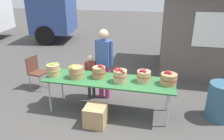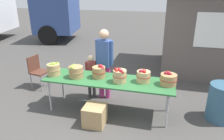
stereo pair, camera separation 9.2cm
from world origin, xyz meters
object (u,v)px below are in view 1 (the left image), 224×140
object	(u,v)px
apple_basket_green_0	(53,70)
trash_barrel	(221,101)
folding_chair	(36,70)
market_table	(109,81)
apple_basket_red_1	(120,75)
apple_basket_red_0	(99,72)
apple_basket_red_3	(169,79)
apple_basket_green_1	(76,72)
child_customer	(91,73)
apple_basket_red_2	(144,76)
produce_crate	(96,116)
vendor_adult	(104,59)

from	to	relation	value
apple_basket_green_0	trash_barrel	world-z (taller)	apple_basket_green_0
apple_basket_green_0	folding_chair	size ratio (longest dim) A/B	0.35
market_table	apple_basket_red_1	size ratio (longest dim) A/B	8.77
apple_basket_red_0	apple_basket_red_3	distance (m)	1.42
apple_basket_green_1	apple_basket_green_0	bearing A→B (deg)	-178.56
apple_basket_red_1	child_customer	distance (m)	1.05
apple_basket_red_2	trash_barrel	size ratio (longest dim) A/B	0.38
apple_basket_green_1	child_customer	bearing A→B (deg)	76.97
market_table	child_customer	bearing A→B (deg)	136.66
apple_basket_red_1	trash_barrel	size ratio (longest dim) A/B	0.40
market_table	produce_crate	world-z (taller)	market_table
folding_chair	apple_basket_red_1	bearing A→B (deg)	-96.89
apple_basket_green_0	vendor_adult	xyz separation A→B (m)	(0.96, 0.64, 0.10)
child_customer	produce_crate	world-z (taller)	child_customer
apple_basket_red_0	market_table	bearing A→B (deg)	-17.09
market_table	apple_basket_red_1	world-z (taller)	apple_basket_red_1
market_table	apple_basket_red_1	xyz separation A→B (m)	(0.25, -0.06, 0.18)
apple_basket_red_2	child_customer	bearing A→B (deg)	159.88
apple_basket_red_1	child_customer	xyz separation A→B (m)	(-0.82, 0.60, -0.26)
apple_basket_green_1	apple_basket_red_3	bearing A→B (deg)	2.89
apple_basket_red_1	folding_chair	distance (m)	2.54
apple_basket_red_0	child_customer	world-z (taller)	child_customer
child_customer	apple_basket_red_1	bearing A→B (deg)	117.73
trash_barrel	produce_crate	xyz separation A→B (m)	(-2.42, -0.80, -0.18)
market_table	apple_basket_red_2	world-z (taller)	apple_basket_red_2
apple_basket_green_0	apple_basket_red_0	distance (m)	1.00
apple_basket_green_0	trash_barrel	distance (m)	3.55
market_table	folding_chair	bearing A→B (deg)	161.90
market_table	apple_basket_red_0	distance (m)	0.29
apple_basket_green_1	folding_chair	bearing A→B (deg)	152.86
apple_basket_green_0	apple_basket_green_1	bearing A→B (deg)	1.44
trash_barrel	produce_crate	distance (m)	2.56
apple_basket_green_1	apple_basket_red_2	size ratio (longest dim) A/B	1.10
apple_basket_green_0	produce_crate	size ratio (longest dim) A/B	0.73
vendor_adult	apple_basket_green_1	bearing A→B (deg)	63.39
apple_basket_red_3	folding_chair	size ratio (longest dim) A/B	0.39
apple_basket_green_1	folding_chair	world-z (taller)	apple_basket_green_1
apple_basket_green_1	produce_crate	distance (m)	1.02
apple_basket_green_1	market_table	bearing A→B (deg)	3.00
vendor_adult	produce_crate	distance (m)	1.38
apple_basket_red_2	vendor_adult	size ratio (longest dim) A/B	0.17
produce_crate	apple_basket_green_0	bearing A→B (deg)	155.64
apple_basket_red_3	produce_crate	world-z (taller)	apple_basket_red_3
apple_basket_green_1	apple_basket_red_1	bearing A→B (deg)	-1.36
market_table	apple_basket_green_1	bearing A→B (deg)	-177.00
market_table	folding_chair	world-z (taller)	folding_chair
child_customer	apple_basket_red_2	bearing A→B (deg)	133.71
apple_basket_green_0	apple_basket_red_2	world-z (taller)	apple_basket_green_0
folding_chair	apple_basket_green_0	bearing A→B (deg)	-118.28
folding_chair	vendor_adult	bearing A→B (deg)	-82.62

